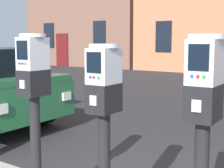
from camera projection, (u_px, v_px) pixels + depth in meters
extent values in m
cylinder|color=black|center=(36.00, 150.00, 2.90)|extent=(0.09, 0.09, 0.95)
cube|color=black|center=(34.00, 83.00, 2.82)|extent=(0.18, 0.24, 0.22)
cube|color=#A5A8AD|center=(22.00, 84.00, 2.72)|extent=(0.06, 0.01, 0.07)
cube|color=#B7BABF|center=(33.00, 54.00, 2.79)|extent=(0.18, 0.23, 0.27)
cube|color=black|center=(22.00, 50.00, 2.69)|extent=(0.12, 0.01, 0.15)
cylinder|color=blue|center=(19.00, 63.00, 2.72)|extent=(0.02, 0.01, 0.02)
cylinder|color=red|center=(22.00, 63.00, 2.70)|extent=(0.02, 0.01, 0.02)
cylinder|color=green|center=(25.00, 64.00, 2.68)|extent=(0.02, 0.01, 0.02)
cylinder|color=#B7BABF|center=(32.00, 35.00, 2.77)|extent=(0.22, 0.22, 0.03)
cube|color=black|center=(104.00, 98.00, 2.42)|extent=(0.18, 0.24, 0.21)
cube|color=#A5A8AD|center=(94.00, 101.00, 2.31)|extent=(0.06, 0.01, 0.07)
cube|color=#B7BABF|center=(104.00, 66.00, 2.39)|extent=(0.18, 0.23, 0.26)
cube|color=black|center=(94.00, 62.00, 2.28)|extent=(0.12, 0.01, 0.14)
cylinder|color=blue|center=(90.00, 77.00, 2.31)|extent=(0.02, 0.01, 0.02)
cylinder|color=red|center=(94.00, 77.00, 2.30)|extent=(0.02, 0.01, 0.02)
cylinder|color=green|center=(98.00, 78.00, 2.28)|extent=(0.02, 0.01, 0.02)
cylinder|color=#B7BABF|center=(104.00, 46.00, 2.37)|extent=(0.22, 0.22, 0.03)
cube|color=black|center=(204.00, 103.00, 1.99)|extent=(0.18, 0.24, 0.22)
cube|color=#A5A8AD|center=(197.00, 106.00, 1.89)|extent=(0.06, 0.01, 0.07)
cube|color=#B7BABF|center=(205.00, 62.00, 1.96)|extent=(0.18, 0.23, 0.27)
cube|color=black|center=(199.00, 57.00, 1.86)|extent=(0.12, 0.01, 0.15)
cylinder|color=blue|center=(192.00, 76.00, 1.89)|extent=(0.02, 0.01, 0.02)
cylinder|color=red|center=(198.00, 76.00, 1.87)|extent=(0.02, 0.01, 0.02)
cylinder|color=green|center=(204.00, 77.00, 1.85)|extent=(0.02, 0.01, 0.02)
cylinder|color=#B7BABF|center=(206.00, 37.00, 1.95)|extent=(0.22, 0.22, 0.03)
cube|color=#236038|center=(27.00, 81.00, 5.29)|extent=(0.48, 1.69, 0.10)
cube|color=white|center=(67.00, 96.00, 5.76)|extent=(0.04, 0.20, 0.14)
cube|color=white|center=(2.00, 109.00, 4.64)|extent=(0.04, 0.20, 0.14)
cylinder|color=black|center=(42.00, 108.00, 6.31)|extent=(0.64, 0.23, 0.64)
cube|color=black|center=(49.00, 35.00, 22.14)|extent=(0.90, 0.06, 1.60)
cube|color=black|center=(99.00, 35.00, 19.77)|extent=(0.90, 0.06, 1.60)
cube|color=#591414|center=(62.00, 50.00, 21.59)|extent=(1.00, 0.07, 2.10)
cube|color=black|center=(164.00, 36.00, 17.43)|extent=(0.90, 0.06, 1.60)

